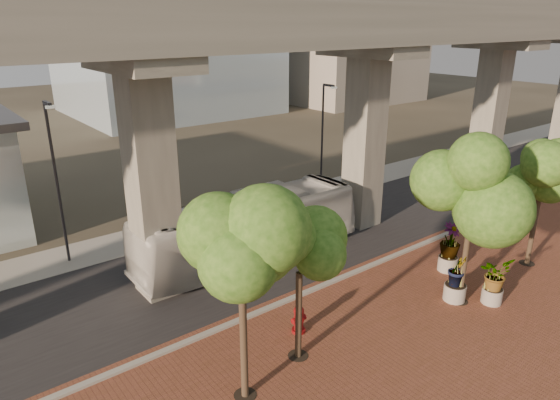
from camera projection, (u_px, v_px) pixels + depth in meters
ground at (301, 267)px, 22.96m from camera, size 160.00×160.00×0.00m
brick_plaza at (452, 353)px, 17.01m from camera, size 70.00×13.00×0.06m
asphalt_road at (275, 252)px, 24.43m from camera, size 90.00×8.00×0.04m
curb_strip at (331, 283)px, 21.44m from camera, size 70.00×0.25×0.16m
far_sidewalk at (216, 218)px, 28.51m from camera, size 90.00×3.00×0.06m
transit_viaduct at (274, 103)px, 21.96m from camera, size 72.00×5.60×12.40m
midrise_block at (345, 10)px, 67.53m from camera, size 18.00×16.00×24.00m
transit_bus at (250, 229)px, 23.21m from camera, size 11.30×2.67×3.15m
parked_car at (473, 161)px, 37.29m from camera, size 5.10×2.22×1.63m
fire_hydrant at (299, 319)px, 17.93m from camera, size 0.56×0.50×1.11m
planter_front at (495, 276)px, 19.59m from camera, size 1.77×1.77×1.95m
planter_right at (450, 243)px, 22.10m from camera, size 2.11×2.11×2.25m
planter_left at (457, 271)px, 19.74m from camera, size 1.94×1.94×2.13m
street_tree_far_west at (241, 249)px, 13.40m from camera, size 3.85×3.85×6.63m
street_tree_near_west at (300, 246)px, 15.43m from camera, size 3.21×3.21×5.55m
street_tree_near_east at (475, 186)px, 18.41m from camera, size 4.39×4.39×6.92m
street_tree_far_east at (544, 174)px, 21.72m from camera, size 3.02×3.02×5.74m
streetlamp_west at (56, 173)px, 21.95m from camera, size 0.37×1.09×7.50m
streetlamp_east at (323, 134)px, 30.56m from camera, size 0.35×1.03×7.13m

